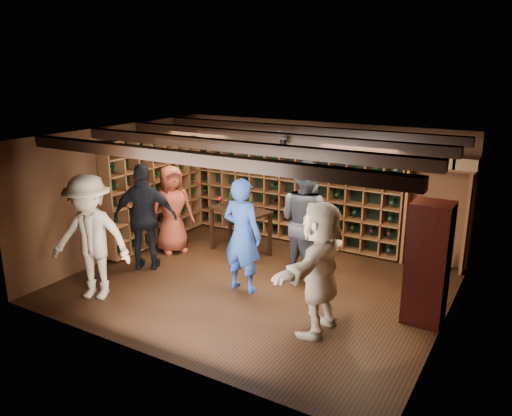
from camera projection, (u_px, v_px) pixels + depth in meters
The scene contains 13 objects.
ground at pixel (254, 285), 8.41m from camera, with size 6.00×6.00×0.00m, color black.
room_shell at pixel (256, 142), 7.79m from camera, with size 6.00×6.00×6.00m.
wine_rack_back at pixel (290, 187), 10.28m from camera, with size 4.65×0.30×2.20m.
wine_rack_left at pixel (156, 189), 10.16m from camera, with size 0.30×2.65×2.20m.
crate_shelf at pixel (440, 184), 8.73m from camera, with size 1.20×0.32×2.07m.
display_cabinet at pixel (427, 266), 7.02m from camera, with size 0.55×0.50×1.75m.
man_blue_shirt at pixel (242, 235), 8.00m from camera, with size 0.69×0.45×1.88m, color navy.
man_grey_suit at pixel (306, 221), 8.39m from camera, with size 1.01×0.79×2.09m, color black.
guest_red_floral at pixel (172, 209), 9.71m from camera, with size 0.85×0.55×1.73m, color maroon.
guest_woman_black at pixel (145, 217), 8.86m from camera, with size 1.13×0.47×1.93m, color black.
guest_khaki at pixel (91, 238), 7.73m from camera, with size 1.29×0.74×2.00m, color gray.
guest_beige at pixel (320, 268), 6.72m from camera, with size 1.74×0.55×1.87m, color tan.
tasting_table at pixel (240, 214), 9.65m from camera, with size 1.29×0.83×1.18m.
Camera 1 is at (3.94, -6.65, 3.58)m, focal length 35.00 mm.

